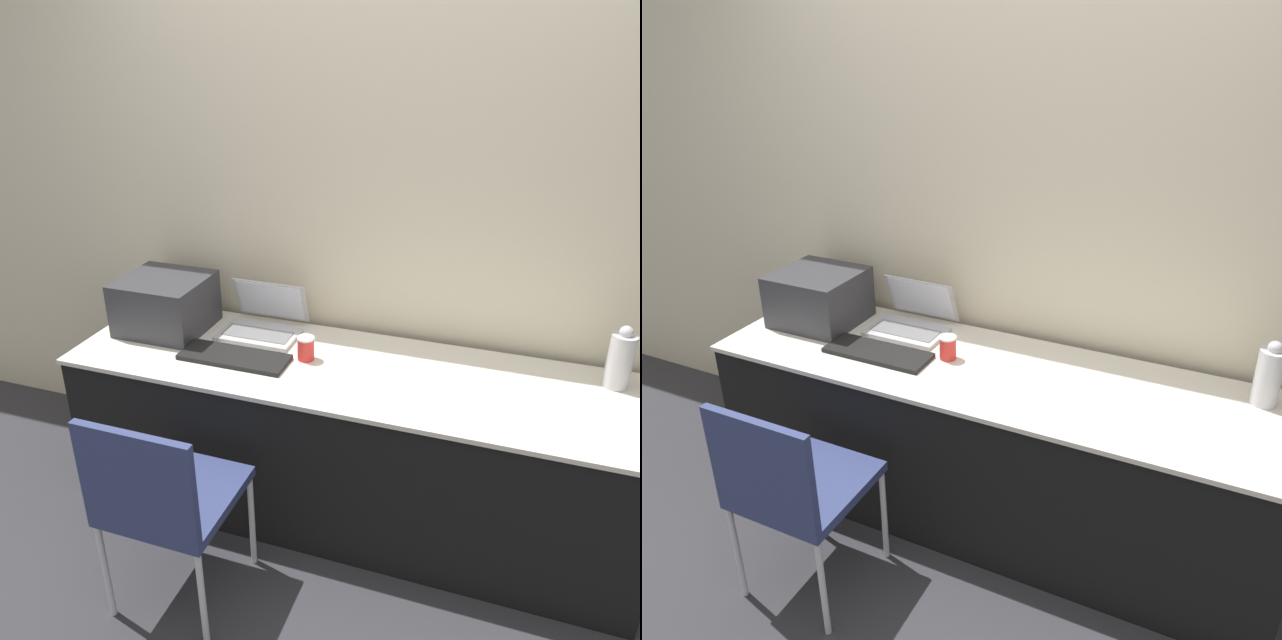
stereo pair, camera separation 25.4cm
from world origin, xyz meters
The scene contains 9 objects.
ground_plane centered at (0.00, 0.00, 0.00)m, with size 14.00×14.00×0.00m, color #333338.
wall_back centered at (0.00, 0.73, 1.30)m, with size 8.00×0.05×2.60m.
table centered at (0.00, 0.33, 0.37)m, with size 2.37×0.68×0.73m.
printer centered at (-0.91, 0.41, 0.86)m, with size 0.38×0.36×0.25m.
laptop_left centered at (-0.47, 0.52, 0.78)m, with size 0.35×0.30×0.22m.
external_keyboard centered at (-0.48, 0.24, 0.74)m, with size 0.46×0.17×0.02m.
coffee_cup centered at (-0.20, 0.34, 0.78)m, with size 0.07×0.07×0.10m.
metal_pitcher centered at (1.01, 0.53, 0.85)m, with size 0.10×0.10×0.26m.
chair centered at (-0.46, -0.38, 0.52)m, with size 0.43×0.44×0.86m.
Camera 2 is at (0.85, -1.72, 1.99)m, focal length 35.00 mm.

